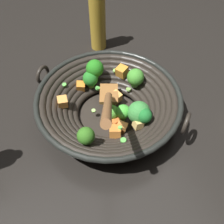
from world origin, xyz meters
TOP-DOWN VIEW (x-y plane):
  - ground_plane at (0.00, 0.00)m, footprint 4.00×4.00m
  - wok at (-0.00, -0.00)m, footprint 0.40×0.38m
  - cooking_oil_bottle at (0.31, -0.08)m, footprint 0.05×0.05m

SIDE VIEW (x-z plane):
  - ground_plane at x=0.00m, z-range 0.00..0.00m
  - wok at x=0.00m, z-range -0.07..0.18m
  - cooking_oil_bottle at x=0.31m, z-range -0.02..0.24m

